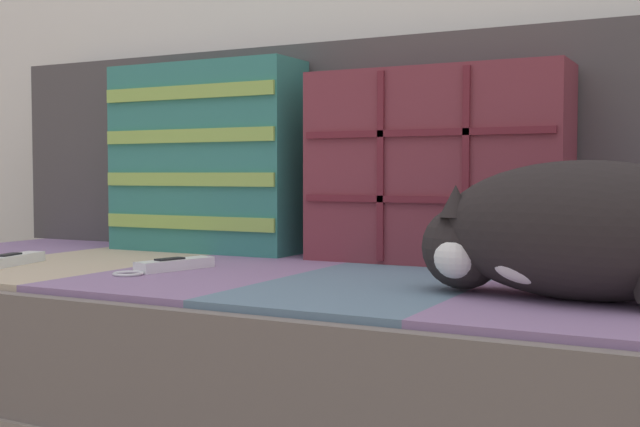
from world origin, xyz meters
name	(u,v)px	position (x,y,z in m)	size (l,w,h in m)	color
couch	(316,381)	(0.00, 0.15, 0.19)	(1.92, 0.80, 0.38)	gray
sofa_backrest	(391,148)	(0.00, 0.48, 0.59)	(1.88, 0.14, 0.43)	#474242
throw_pillow_quilted	(435,166)	(0.15, 0.33, 0.55)	(0.47, 0.14, 0.35)	brown
throw_pillow_striped	(206,158)	(-0.36, 0.33, 0.57)	(0.42, 0.14, 0.39)	#337A70
sleeping_cat	(567,234)	(0.44, 0.01, 0.46)	(0.46, 0.20, 0.18)	black
game_remote_near	(171,265)	(-0.21, 0.03, 0.39)	(0.09, 0.20, 0.02)	white
game_remote_far	(10,261)	(-0.51, -0.05, 0.39)	(0.08, 0.20, 0.02)	white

